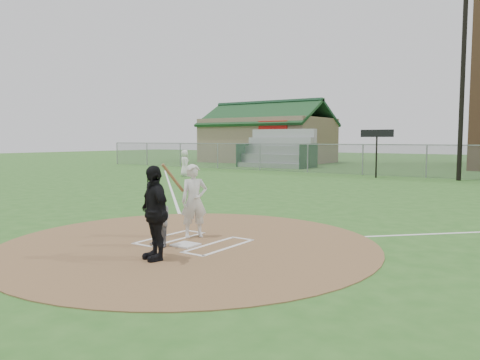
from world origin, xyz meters
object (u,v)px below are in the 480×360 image
Objects in this scene: home_plate at (186,245)px; ondeck_player at (185,163)px; batter_at_plate at (194,201)px; catcher at (159,220)px; umpire at (154,213)px.

ondeck_player reaches higher than home_plate.
ondeck_player is 0.94× the size of batter_at_plate.
catcher is at bearing -131.40° from home_plate.
umpire is 1.10× the size of ondeck_player.
home_plate is 1.55m from umpire.
ondeck_player is (-13.20, 15.87, -0.10)m from umpire.
umpire is at bearing -40.77° from catcher.
home_plate is at bearing -61.91° from batter_at_plate.
umpire reaches higher than ondeck_player.
umpire is 1.03× the size of batter_at_plate.
home_plate is 19.54m from ondeck_player.
home_plate is at bearing 125.71° from umpire.
batter_at_plate is (-0.72, 2.03, -0.04)m from umpire.
umpire reaches higher than catcher.
home_plate is 0.42× the size of catcher.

